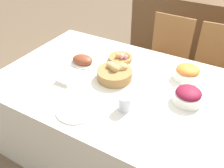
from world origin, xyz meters
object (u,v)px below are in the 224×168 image
chair_far_right (214,70)px  ham_platter (83,60)px  dinner_plate (77,110)px  spoon (102,120)px  drinking_cup (125,103)px  butter_dish (64,81)px  beet_salad_bowl (188,96)px  egg_basket (121,58)px  bread_basket (115,73)px  fork (57,102)px  chair_far_center (165,57)px  sideboard (190,33)px  knife (97,119)px  carrot_bowl (188,73)px

chair_far_right → ham_platter: bearing=-141.8°
dinner_plate → spoon: size_ratio=1.44×
ham_platter → drinking_cup: 0.65m
chair_far_right → butter_dish: chair_far_right is taller
beet_salad_bowl → drinking_cup: bearing=-140.2°
egg_basket → dinner_plate: size_ratio=0.75×
bread_basket → beet_salad_bowl: (0.55, -0.00, 0.00)m
spoon → drinking_cup: size_ratio=1.83×
beet_salad_bowl → fork: beet_salad_bowl is taller
egg_basket → ham_platter: size_ratio=0.72×
bread_basket → drinking_cup: bread_basket is taller
ham_platter → beet_salad_bowl: bearing=-4.0°
chair_far_center → spoon: (0.03, -1.32, 0.23)m
sideboard → fork: 2.22m
ham_platter → knife: size_ratio=1.50×
chair_far_right → dinner_plate: (-0.65, -1.32, 0.23)m
chair_far_center → chair_far_right: bearing=2.5°
beet_salad_bowl → ham_platter: bearing=176.0°
ham_platter → spoon: (0.49, -0.49, -0.02)m
chair_far_right → beet_salad_bowl: chair_far_right is taller
bread_basket → chair_far_right: bearing=55.7°
bread_basket → dinner_plate: 0.43m
egg_basket → dinner_plate: (0.05, -0.69, -0.02)m
drinking_cup → butter_dish: drinking_cup is taller
chair_far_right → sideboard: (-0.44, 0.85, -0.04)m
fork → drinking_cup: size_ratio=1.83×
butter_dish → ham_platter: bearing=98.8°
egg_basket → ham_platter: egg_basket is taller
carrot_bowl → butter_dish: size_ratio=1.71×
dinner_plate → spoon: bearing=0.0°
knife → drinking_cup: bearing=58.8°
dinner_plate → drinking_cup: (0.26, 0.16, 0.04)m
knife → carrot_bowl: bearing=64.5°
chair_far_right → bread_basket: 1.12m
ham_platter → butter_dish: (0.05, -0.30, -0.01)m
chair_far_center → ham_platter: (-0.46, -0.83, 0.25)m
beet_salad_bowl → spoon: bearing=-132.7°
knife → butter_dish: butter_dish is taller
spoon → drinking_cup: drinking_cup is taller
chair_far_center → dinner_plate: bearing=-94.2°
chair_far_right → beet_salad_bowl: (-0.07, -0.89, 0.28)m
beet_salad_bowl → butter_dish: 0.87m
chair_far_right → bread_basket: (-0.61, -0.89, 0.27)m
egg_basket → fork: egg_basket is taller
chair_far_center → egg_basket: (-0.20, -0.64, 0.25)m
carrot_bowl → knife: size_ratio=1.09×
fork → chair_far_right: bearing=60.1°
egg_basket → spoon: bearing=-71.3°
egg_basket → butter_dish: (-0.21, -0.49, -0.01)m
sideboard → fork: bearing=-99.5°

